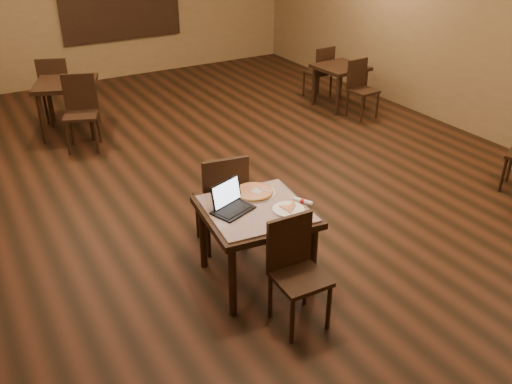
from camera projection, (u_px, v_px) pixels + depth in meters
ground at (217, 175)px, 7.00m from camera, size 10.00×10.00×0.00m
wall_back at (93, 0)px, 10.09m from camera, size 8.00×0.02×3.00m
wall_right at (453, 25)px, 8.08m from camera, size 0.02×10.00×3.00m
tiled_table at (256, 218)px, 4.78m from camera, size 1.02×1.02×0.76m
chair_main_near at (295, 266)px, 4.37m from camera, size 0.42×0.42×0.94m
chair_main_far at (223, 197)px, 5.27m from camera, size 0.52×0.52×1.04m
laptop at (230, 202)px, 4.69m from camera, size 0.41×0.37×0.24m
plate at (288, 209)px, 4.69m from camera, size 0.28×0.28×0.02m
pizza_slice at (288, 208)px, 4.68m from camera, size 0.24×0.24×0.02m
pizza_pan at (254, 193)px, 4.96m from camera, size 0.40×0.40×0.01m
pizza_whole at (254, 191)px, 4.96m from camera, size 0.35×0.35×0.02m
spatula at (257, 191)px, 4.95m from camera, size 0.18×0.23×0.01m
napkin_roll at (303, 201)px, 4.79m from camera, size 0.12×0.18×0.04m
other_table_a at (340, 73)px, 9.07m from camera, size 0.80×0.80×0.71m
other_table_a_chair_near at (360, 85)px, 8.69m from camera, size 0.42×0.42×0.92m
other_table_a_chair_far at (321, 69)px, 9.51m from camera, size 0.42×0.42×0.92m
other_table_b at (67, 91)px, 7.97m from camera, size 1.11×1.11×0.80m
other_table_b_chair_near at (81, 108)px, 7.56m from camera, size 0.58×0.58×1.03m
other_table_b_chair_far at (56, 86)px, 8.45m from camera, size 0.58×0.58×1.03m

